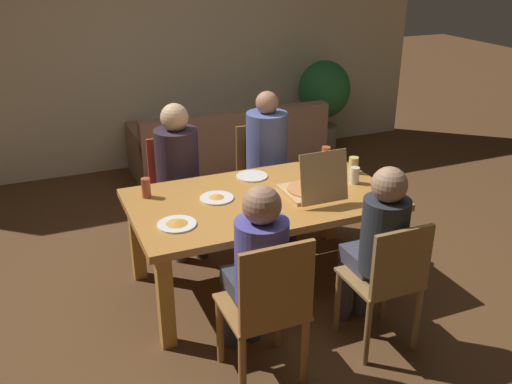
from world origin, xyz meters
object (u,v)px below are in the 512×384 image
object	(u,v)px
person_1	(257,265)
drinking_glass_0	(355,175)
pizza_box_0	(311,188)
drinking_glass_2	(326,156)
drinking_glass_3	(146,188)
person_3	(179,165)
chair_3	(176,183)
plate_2	(258,205)
chair_1	(268,309)
chair_0	(262,170)
plate_1	(177,224)
couch	(228,149)
chair_2	(388,280)
plate_3	(252,176)
drinking_glass_1	(353,165)
potted_plant	(324,97)
dining_table	(261,208)
person_0	(269,152)
person_2	(378,240)
plate_0	(217,198)

from	to	relation	value
person_1	drinking_glass_0	bearing A→B (deg)	35.37
pizza_box_0	drinking_glass_2	xyz separation A→B (m)	(0.40, 0.51, 0.02)
drinking_glass_3	person_3	bearing A→B (deg)	53.15
chair_3	plate_2	xyz separation A→B (m)	(0.30, -1.07, 0.21)
chair_1	plate_2	distance (m)	0.94
chair_0	plate_1	size ratio (longest dim) A/B	3.61
plate_1	couch	xyz separation A→B (m)	(1.23, 2.47, -0.46)
chair_2	plate_3	xyz separation A→B (m)	(-0.34, 1.36, 0.22)
chair_0	drinking_glass_1	world-z (taller)	chair_0
pizza_box_0	potted_plant	size ratio (longest dim) A/B	0.38
chair_0	drinking_glass_0	bearing A→B (deg)	-71.51
chair_1	person_1	distance (m)	0.25
chair_0	chair_3	xyz separation A→B (m)	(-0.80, -0.01, 0.00)
dining_table	drinking_glass_0	bearing A→B (deg)	-2.88
chair_2	potted_plant	world-z (taller)	potted_plant
person_0	plate_3	xyz separation A→B (m)	(-0.34, -0.43, -0.01)
plate_3	couch	distance (m)	2.01
chair_2	person_2	size ratio (longest dim) A/B	0.74
chair_1	plate_3	bearing A→B (deg)	71.24
plate_2	potted_plant	size ratio (longest dim) A/B	0.19
drinking_glass_2	person_1	bearing A→B (deg)	-132.30
person_2	chair_3	bearing A→B (deg)	114.11
drinking_glass_0	couch	distance (m)	2.37
dining_table	plate_3	bearing A→B (deg)	77.87
person_0	drinking_glass_2	size ratio (longest dim) A/B	8.47
person_2	drinking_glass_1	distance (m)	1.09
chair_3	couch	bearing A→B (deg)	54.60
chair_0	plate_0	bearing A→B (deg)	-130.00
pizza_box_0	plate_1	size ratio (longest dim) A/B	1.71
plate_0	plate_3	world-z (taller)	plate_0
drinking_glass_1	drinking_glass_2	distance (m)	0.27
person_0	plate_2	world-z (taller)	person_0
drinking_glass_2	dining_table	bearing A→B (deg)	-151.80
plate_0	drinking_glass_1	bearing A→B (deg)	3.03
drinking_glass_0	potted_plant	bearing A→B (deg)	65.93
drinking_glass_1	drinking_glass_3	bearing A→B (deg)	174.33
dining_table	person_3	xyz separation A→B (m)	(-0.38, 0.81, 0.10)
dining_table	chair_0	world-z (taller)	chair_0
plate_2	drinking_glass_2	size ratio (longest dim) A/B	1.43
plate_1	drinking_glass_0	xyz separation A→B (m)	(1.42, 0.16, 0.05)
plate_2	drinking_glass_3	distance (m)	0.81
chair_1	pizza_box_0	bearing A→B (deg)	50.66
chair_1	plate_1	bearing A→B (deg)	110.06
chair_0	chair_1	bearing A→B (deg)	-112.37
person_3	chair_1	bearing A→B (deg)	-90.00
plate_1	potted_plant	size ratio (longest dim) A/B	0.22
plate_1	drinking_glass_3	world-z (taller)	drinking_glass_3
plate_0	drinking_glass_2	xyz separation A→B (m)	(1.05, 0.31, 0.07)
drinking_glass_1	drinking_glass_3	distance (m)	1.62
dining_table	drinking_glass_0	size ratio (longest dim) A/B	14.86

